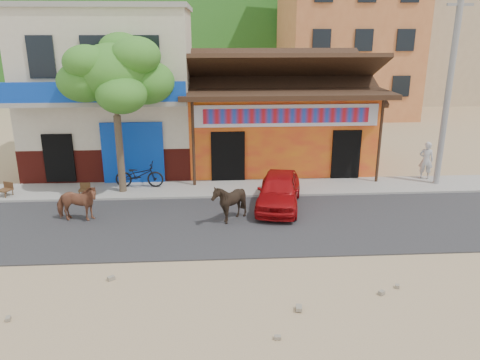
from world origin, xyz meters
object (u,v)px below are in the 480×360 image
at_px(utility_pole, 449,86).
at_px(cow_tan, 77,203).
at_px(tree, 117,116).
at_px(red_car, 279,190).
at_px(cafe_chair_left, 4,184).
at_px(cafe_chair_right, 84,185).
at_px(pedestrian, 426,160).
at_px(scooter, 139,175).
at_px(cow_dark, 229,202).

xyz_separation_m(utility_pole, cow_tan, (-13.81, -2.93, -3.45)).
height_order(tree, red_car, tree).
xyz_separation_m(red_car, cafe_chair_left, (-10.33, 1.55, -0.07)).
bearing_deg(utility_pole, tree, -179.10).
relative_size(utility_pole, cafe_chair_left, 8.42).
bearing_deg(cafe_chair_right, pedestrian, 5.52).
xyz_separation_m(tree, cow_tan, (-1.01, -2.73, -2.45)).
xyz_separation_m(utility_pole, pedestrian, (-0.20, 0.70, -3.20)).
bearing_deg(cafe_chair_left, utility_pole, 26.26).
distance_m(tree, pedestrian, 12.82).
distance_m(red_car, scooter, 5.80).
bearing_deg(utility_pole, cow_dark, -159.22).
bearing_deg(pedestrian, tree, 25.73).
distance_m(utility_pole, cow_dark, 9.92).
xyz_separation_m(utility_pole, cafe_chair_right, (-14.20, -0.55, -3.59)).
relative_size(utility_pole, pedestrian, 5.00).
height_order(red_car, pedestrian, pedestrian).
bearing_deg(pedestrian, red_car, 43.89).
relative_size(scooter, pedestrian, 1.21).
bearing_deg(scooter, utility_pole, -88.21).
xyz_separation_m(red_car, pedestrian, (6.67, 2.73, 0.26)).
bearing_deg(cafe_chair_right, utility_pole, 2.63).
distance_m(scooter, cafe_chair_left, 5.06).
bearing_deg(pedestrian, utility_pole, 127.59).
relative_size(scooter, cafe_chair_right, 2.35).
distance_m(cow_dark, red_car, 2.25).
bearing_deg(red_car, cow_tan, -160.24).
distance_m(red_car, pedestrian, 7.21).
bearing_deg(cow_tan, red_car, -78.99).
bearing_deg(pedestrian, cafe_chair_right, 26.73).
height_order(cow_tan, pedestrian, pedestrian).
xyz_separation_m(red_car, cafe_chair_right, (-7.33, 1.48, -0.13)).
distance_m(tree, cafe_chair_right, 2.96).
relative_size(cow_tan, cow_dark, 1.08).
xyz_separation_m(cow_tan, cafe_chair_left, (-3.39, 2.45, -0.07)).
bearing_deg(cafe_chair_left, red_car, 16.12).
bearing_deg(utility_pole, cow_tan, -168.01).
bearing_deg(cow_tan, cow_dark, -90.62).
bearing_deg(cow_tan, utility_pole, -74.42).
bearing_deg(scooter, red_car, -110.30).
xyz_separation_m(utility_pole, scooter, (-12.20, 0.27, -3.49)).
height_order(cow_tan, scooter, cow_tan).
height_order(utility_pole, cow_tan, utility_pole).
relative_size(tree, cow_dark, 4.36).
distance_m(cafe_chair_left, cafe_chair_right, 3.00).
xyz_separation_m(scooter, cafe_chair_left, (-5.00, -0.75, -0.03)).
bearing_deg(cow_tan, cafe_chair_right, 12.76).
relative_size(utility_pole, scooter, 4.14).
xyz_separation_m(red_car, scooter, (-5.33, 2.30, -0.03)).
bearing_deg(pedestrian, cow_tan, 36.59).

